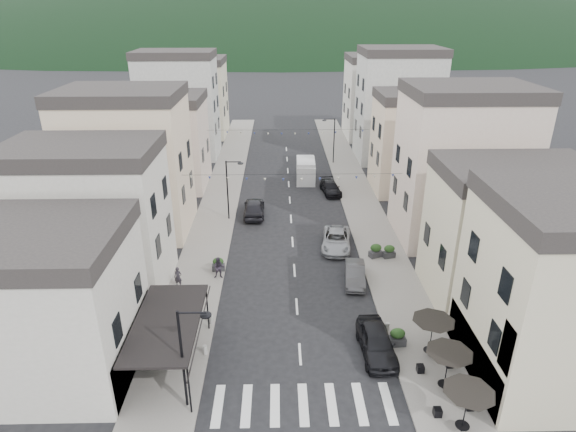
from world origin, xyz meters
name	(u,v)px	position (x,y,z in m)	size (l,w,h in m)	color
sidewalk_left	(221,197)	(-7.50, 32.00, 0.06)	(4.00, 76.00, 0.12)	slate
sidewalk_right	(357,196)	(7.50, 32.00, 0.06)	(4.00, 76.00, 0.12)	slate
hill_backdrop	(279,38)	(0.00, 300.00, 0.00)	(640.00, 360.00, 70.00)	black
boutique_building	(18,312)	(-15.50, 5.00, 4.00)	(12.00, 8.00, 8.00)	#BBB7AC
bistro_building	(575,300)	(14.50, 4.00, 5.00)	(10.00, 8.00, 10.00)	beige
boutique_awning	(171,323)	(-7.25, 5.00, 3.11)	(3.77, 7.50, 3.28)	black
buildings_row_left	(163,130)	(-14.50, 37.75, 6.12)	(10.20, 54.16, 14.00)	#BBB7AC
buildings_row_right	(416,129)	(14.50, 36.59, 6.32)	(10.20, 54.16, 14.50)	beige
cafe_terrace	(449,357)	(7.70, 2.80, 2.36)	(2.50, 8.10, 2.53)	black
streetlamp_left_near	(187,350)	(-5.82, 2.00, 3.70)	(1.70, 0.56, 6.00)	black
streetlamp_left_far	(230,184)	(-5.82, 26.00, 3.70)	(1.70, 0.56, 6.00)	black
streetlamp_right_far	(332,136)	(5.82, 44.00, 3.70)	(1.70, 0.56, 6.00)	black
bollards	(300,354)	(0.00, 5.50, 0.42)	(11.66, 10.26, 0.60)	gray
bunting_near	(292,178)	(0.00, 22.00, 5.65)	(19.00, 0.28, 0.62)	black
bunting_far	(288,133)	(0.00, 38.00, 5.65)	(19.00, 0.28, 0.62)	black
parked_car_a	(377,342)	(4.60, 6.00, 0.82)	(1.93, 4.81, 1.64)	black
parked_car_b	(355,274)	(4.53, 14.17, 0.68)	(1.44, 4.13, 1.36)	#373639
parked_car_c	(336,240)	(3.75, 19.86, 0.73)	(2.41, 5.22, 1.45)	#919399
parked_car_d	(331,188)	(4.60, 32.98, 0.65)	(1.82, 4.47, 1.30)	black
parked_car_e	(254,207)	(-3.66, 26.96, 0.86)	(2.03, 5.05, 1.72)	black
delivery_van	(306,170)	(2.07, 37.55, 1.28)	(2.34, 5.51, 2.61)	silver
pedestrian_a	(178,277)	(-8.70, 13.62, 0.91)	(0.58, 0.38, 1.58)	black
pedestrian_b	(219,268)	(-5.80, 14.80, 0.99)	(0.84, 0.66, 1.73)	#28212D
planter_la	(155,358)	(-8.48, 5.16, 0.60)	(0.95, 0.61, 0.99)	#2C2C2E
planter_lb	(218,264)	(-6.00, 15.96, 0.65)	(1.02, 0.61, 1.10)	#2E2E30
planter_ra	(397,337)	(6.00, 6.61, 0.69)	(1.10, 0.67, 1.18)	#2C2C2E
planter_rb	(389,251)	(7.90, 17.78, 0.66)	(1.11, 0.79, 1.12)	#2A2A2C
planter_rc	(376,251)	(6.80, 17.89, 0.69)	(1.19, 0.94, 1.18)	#2F2F31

